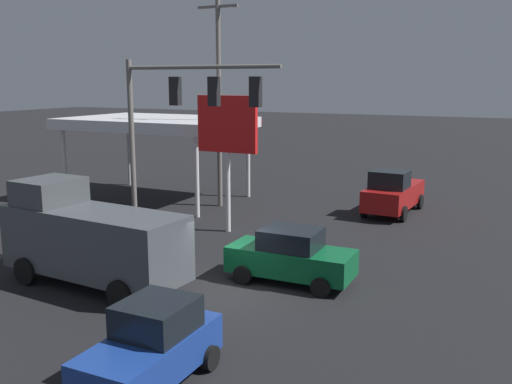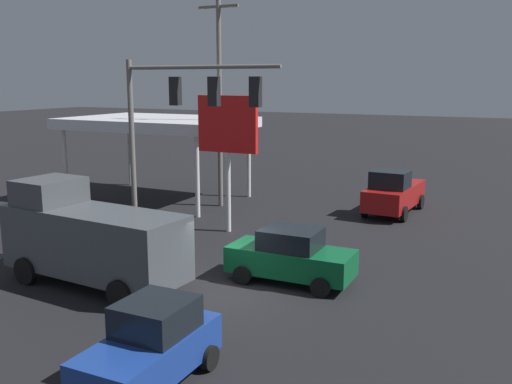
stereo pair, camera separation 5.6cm
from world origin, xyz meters
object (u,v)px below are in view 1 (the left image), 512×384
at_px(utility_pole, 219,99).
at_px(pickup_parked, 393,193).
at_px(delivery_truck, 90,238).
at_px(hatchback_crossing, 152,346).
at_px(traffic_signal_assembly, 180,117).
at_px(price_sign, 227,131).
at_px(sedan_far, 291,256).

xyz_separation_m(utility_pole, pickup_parked, (-9.19, -2.42, -4.90)).
bearing_deg(delivery_truck, hatchback_crossing, 146.63).
relative_size(traffic_signal_assembly, price_sign, 1.22).
height_order(delivery_truck, sedan_far, delivery_truck).
bearing_deg(traffic_signal_assembly, pickup_parked, -111.09).
distance_m(price_sign, pickup_parked, 10.03).
relative_size(pickup_parked, sedan_far, 1.20).
distance_m(traffic_signal_assembly, price_sign, 5.87).
relative_size(delivery_truck, pickup_parked, 1.31).
bearing_deg(traffic_signal_assembly, hatchback_crossing, 118.01).
height_order(traffic_signal_assembly, price_sign, traffic_signal_assembly).
bearing_deg(hatchback_crossing, pickup_parked, 176.82).
height_order(traffic_signal_assembly, pickup_parked, traffic_signal_assembly).
bearing_deg(sedan_far, hatchback_crossing, 87.44).
bearing_deg(price_sign, hatchback_crossing, 111.38).
distance_m(traffic_signal_assembly, delivery_truck, 5.23).
xyz_separation_m(utility_pole, sedan_far, (-8.35, 9.71, -5.06)).
distance_m(utility_pole, price_sign, 5.72).
height_order(utility_pole, pickup_parked, utility_pole).
bearing_deg(utility_pole, hatchback_crossing, 114.83).
bearing_deg(utility_pole, pickup_parked, -165.25).
height_order(hatchback_crossing, sedan_far, hatchback_crossing).
height_order(delivery_truck, pickup_parked, delivery_truck).
bearing_deg(price_sign, delivery_truck, 84.36).
distance_m(hatchback_crossing, sedan_far, 7.79).
bearing_deg(price_sign, traffic_signal_assembly, 102.03).
xyz_separation_m(traffic_signal_assembly, sedan_far, (-4.07, -0.61, -4.76)).
bearing_deg(hatchback_crossing, price_sign, -158.67).
bearing_deg(sedan_far, price_sign, -44.45).
bearing_deg(hatchback_crossing, traffic_signal_assembly, -152.03).
height_order(traffic_signal_assembly, sedan_far, traffic_signal_assembly).
height_order(price_sign, pickup_parked, price_sign).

